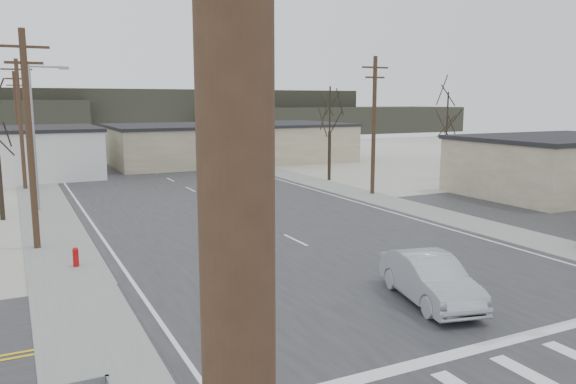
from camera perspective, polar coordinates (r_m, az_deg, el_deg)
name	(u,v)px	position (r m, az deg, el deg)	size (l,w,h in m)	color
ground	(394,289)	(21.28, 10.74, -9.65)	(140.00, 140.00, 0.00)	silver
main_road	(243,215)	(34.02, -4.61, -2.34)	(18.00, 110.00, 0.05)	#27282A
cross_road	(394,288)	(21.28, 10.74, -9.60)	(90.00, 10.00, 0.04)	#27282A
sidewalk_left	(48,216)	(36.67, -23.23, -2.21)	(3.00, 90.00, 0.06)	gray
sidewalk_right	(347,191)	(43.18, 6.05, 0.12)	(3.00, 90.00, 0.06)	gray
fire_hydrant	(76,257)	(24.92, -20.76, -6.21)	(0.24, 0.24, 0.87)	#A50C0C
building_right_far	(230,143)	(64.17, -5.94, 5.00)	(26.30, 14.30, 4.30)	#BEB391
building_lot	(560,165)	(46.05, 25.92, 2.48)	(14.30, 10.30, 4.30)	#BEB391
upole_left_b	(29,137)	(28.05, -24.79, 5.11)	(2.20, 0.30, 10.00)	#412D1E
upole_left_c	(20,122)	(48.03, -25.54, 6.42)	(2.20, 0.30, 10.00)	#412D1E
upole_left_d	(17,116)	(68.02, -25.85, 6.96)	(2.20, 0.30, 10.00)	#412D1E
upole_right_a	(374,123)	(41.51, 8.72, 6.91)	(2.20, 0.30, 10.00)	#412D1E
upole_right_b	(255,116)	(60.85, -3.33, 7.70)	(2.20, 0.30, 10.00)	#412D1E
streetlight_main	(36,130)	(38.07, -24.19, 5.81)	(2.40, 0.25, 9.00)	gray
tree_right_mid	(330,112)	(48.76, 4.28, 8.15)	(3.74, 3.74, 8.33)	#2C221B
tree_right_far	(244,111)	(73.27, -4.49, 8.22)	(3.52, 3.52, 7.84)	#2C221B
tree_lot	(447,116)	(51.18, 15.88, 7.48)	(3.52, 3.52, 7.84)	#2C221B
hill_center	(161,113)	(115.29, -12.73, 7.85)	(80.00, 18.00, 9.00)	#333026
hill_right	(329,120)	(123.00, 4.17, 7.30)	(60.00, 18.00, 5.50)	#333026
sedan_crossing	(430,279)	(19.90, 14.21, -8.52)	(1.71, 4.91, 1.62)	#989EA2
car_far_a	(240,166)	(52.64, -4.86, 2.61)	(2.08, 5.12, 1.49)	black
car_far_b	(62,158)	(65.10, -22.01, 3.23)	(1.75, 4.34, 1.48)	black
car_parked_dark_b	(535,186)	(44.71, 23.83, 0.53)	(1.36, 3.91, 1.29)	black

